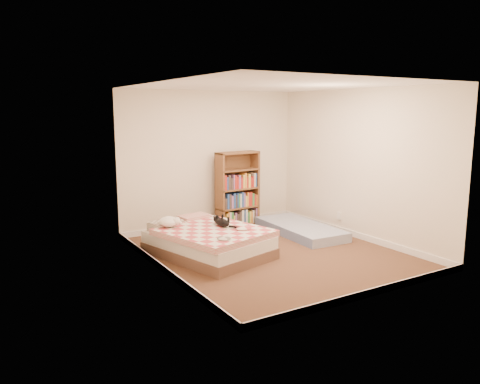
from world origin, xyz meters
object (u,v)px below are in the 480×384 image
bookshelf (237,198)px  black_cat (221,222)px  white_dog (170,222)px  bed (207,241)px  floor_mattress (300,229)px

bookshelf → black_cat: bearing=-133.1°
bookshelf → white_dog: 2.04m
bed → floor_mattress: (1.97, 0.27, -0.13)m
bed → white_dog: size_ratio=5.80×
bookshelf → floor_mattress: (0.66, -1.08, -0.44)m
white_dog → floor_mattress: bearing=4.9°
bed → bookshelf: bearing=30.8°
bed → white_dog: bearing=128.3°
floor_mattress → white_dog: bearing=-178.8°
bookshelf → white_dog: bearing=-155.0°
bookshelf → black_cat: size_ratio=2.41×
bed → bookshelf: (1.32, 1.35, 0.31)m
bookshelf → floor_mattress: 1.34m
bookshelf → bed: bearing=-138.9°
bed → black_cat: black_cat is taller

